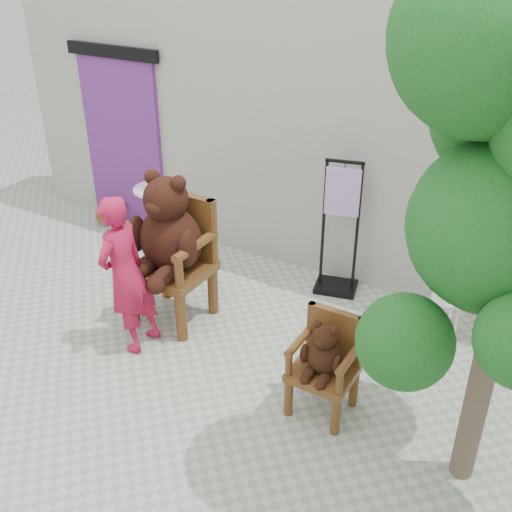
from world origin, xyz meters
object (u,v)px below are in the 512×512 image
at_px(chair_small, 325,357).
at_px(person, 126,275).
at_px(stool_bucket, 452,281).
at_px(chair_big, 170,239).
at_px(display_stand, 339,243).
at_px(cafe_table, 159,207).

bearing_deg(chair_small, person, -177.08).
bearing_deg(stool_bucket, chair_big, -157.31).
relative_size(chair_big, display_stand, 1.05).
relative_size(chair_big, stool_bucket, 1.09).
bearing_deg(display_stand, chair_big, -146.57).
distance_m(chair_small, person, 1.99).
bearing_deg(display_stand, cafe_table, 166.37).
xyz_separation_m(person, cafe_table, (-1.15, 1.88, -0.31)).
distance_m(chair_small, display_stand, 1.90).
bearing_deg(cafe_table, display_stand, -0.08).
bearing_deg(cafe_table, chair_small, -29.73).
bearing_deg(stool_bucket, person, -148.12).
xyz_separation_m(person, display_stand, (1.32, 1.88, -0.17)).
relative_size(chair_big, chair_small, 1.80).
xyz_separation_m(cafe_table, stool_bucket, (3.73, -0.28, 0.20)).
distance_m(person, display_stand, 2.30).
height_order(display_stand, stool_bucket, display_stand).
height_order(cafe_table, stool_bucket, stool_bucket).
relative_size(display_stand, stool_bucket, 1.04).
bearing_deg(cafe_table, stool_bucket, -4.30).
bearing_deg(chair_big, display_stand, 46.97).
xyz_separation_m(chair_small, display_stand, (-0.66, 1.78, 0.06)).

